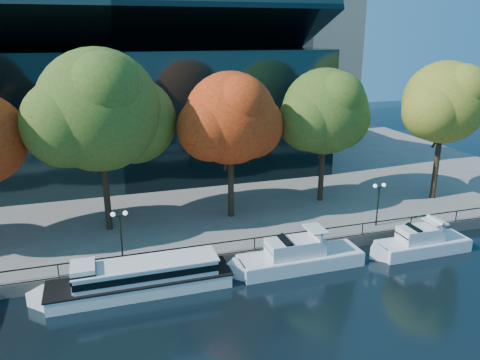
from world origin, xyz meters
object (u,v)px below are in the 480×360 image
object	(u,v)px
cruiser_far	(419,242)
cruiser_near	(295,256)
tree_2	(102,113)
tree_4	(326,113)
lamp_2	(379,195)
tour_boat	(136,277)
lamp_1	(120,224)
tree_5	(446,104)
tree_3	(233,120)

from	to	relation	value
cruiser_far	cruiser_near	bearing A→B (deg)	176.53
tree_2	tree_4	bearing A→B (deg)	3.36
lamp_2	tour_boat	bearing A→B (deg)	-171.36
cruiser_near	cruiser_far	bearing A→B (deg)	-3.47
lamp_2	lamp_1	bearing A→B (deg)	180.00
cruiser_far	lamp_1	world-z (taller)	lamp_1
tree_5	tree_3	bearing A→B (deg)	176.10
tour_boat	lamp_1	distance (m)	4.42
tree_5	cruiser_far	bearing A→B (deg)	-134.28
lamp_1	tree_4	bearing A→B (deg)	20.08
tour_boat	cruiser_near	distance (m)	12.35
tour_boat	tree_4	size ratio (longest dim) A/B	1.04
cruiser_near	tree_2	size ratio (longest dim) A/B	0.70
lamp_1	lamp_2	distance (m)	22.60
cruiser_far	tree_3	distance (m)	19.30
cruiser_near	tree_3	bearing A→B (deg)	103.00
tour_boat	tree_4	world-z (taller)	tree_4
cruiser_near	tree_2	distance (m)	19.78
tree_3	lamp_1	world-z (taller)	tree_3
tree_3	tree_4	xyz separation A→B (m)	(10.22, 1.47, -0.12)
tour_boat	lamp_2	xyz separation A→B (m)	(21.91, 3.33, 2.83)
tree_3	tree_4	world-z (taller)	tree_3
tree_5	tree_2	bearing A→B (deg)	177.06
cruiser_far	tree_5	xyz separation A→B (m)	(8.66, 8.88, 10.02)
tree_3	tree_5	distance (m)	22.05
cruiser_far	tree_4	bearing A→B (deg)	104.68
cruiser_far	tree_3	size ratio (longest dim) A/B	0.66
tour_boat	lamp_1	bearing A→B (deg)	101.64
cruiser_near	tree_4	xyz separation A→B (m)	(7.98, 11.18, 9.16)
cruiser_far	tree_4	xyz separation A→B (m)	(-3.11, 11.85, 9.22)
cruiser_far	lamp_2	world-z (taller)	lamp_2
cruiser_near	tree_2	bearing A→B (deg)	143.74
cruiser_far	tree_2	bearing A→B (deg)	156.71
cruiser_far	tree_4	world-z (taller)	tree_4
tree_3	lamp_2	xyz separation A→B (m)	(11.80, -6.21, -6.29)
cruiser_far	lamp_2	xyz separation A→B (m)	(-1.52, 4.17, 3.04)
tree_4	cruiser_near	bearing A→B (deg)	-125.51
tour_boat	tree_5	world-z (taller)	tree_5
cruiser_far	tree_5	size ratio (longest dim) A/B	0.63
tree_4	lamp_1	world-z (taller)	tree_4
cruiser_near	cruiser_far	xyz separation A→B (m)	(11.08, -0.67, -0.05)
cruiser_near	lamp_1	world-z (taller)	lamp_1
lamp_2	tree_4	bearing A→B (deg)	101.65
cruiser_far	tree_2	world-z (taller)	tree_2
cruiser_far	tree_3	world-z (taller)	tree_3
cruiser_far	lamp_2	size ratio (longest dim) A/B	2.25
tour_boat	tree_3	distance (m)	16.63
cruiser_near	tree_3	xyz separation A→B (m)	(-2.24, 9.71, 9.28)
cruiser_near	lamp_1	distance (m)	13.82
cruiser_near	tour_boat	bearing A→B (deg)	179.22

